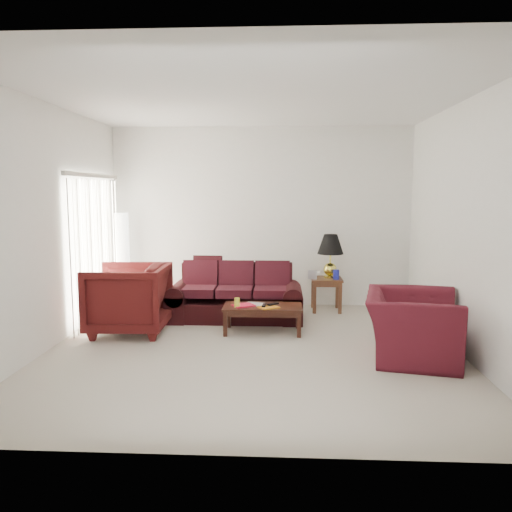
{
  "coord_description": "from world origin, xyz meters",
  "views": [
    {
      "loc": [
        0.35,
        -5.93,
        1.92
      ],
      "look_at": [
        0.0,
        0.85,
        1.05
      ],
      "focal_mm": 35.0,
      "sensor_mm": 36.0,
      "label": 1
    }
  ],
  "objects": [
    {
      "name": "magazine_red",
      "position": [
        -0.17,
        0.73,
        0.38
      ],
      "size": [
        0.35,
        0.33,
        0.02
      ],
      "primitive_type": "cube",
      "rotation": [
        0.0,
        0.0,
        0.54
      ],
      "color": "red",
      "rests_on": "coffee_table"
    },
    {
      "name": "floor_lamp",
      "position": [
        -2.28,
        2.14,
        0.8
      ],
      "size": [
        0.31,
        0.31,
        1.6
      ],
      "primitive_type": null,
      "rotation": [
        0.0,
        0.0,
        0.22
      ],
      "color": "white",
      "rests_on": "ground"
    },
    {
      "name": "sofa",
      "position": [
        -0.34,
        1.44,
        0.41
      ],
      "size": [
        2.01,
        0.87,
        0.82
      ],
      "primitive_type": null,
      "rotation": [
        0.0,
        0.0,
        0.0
      ],
      "color": "black",
      "rests_on": "ground"
    },
    {
      "name": "armchair_left",
      "position": [
        -1.74,
        0.66,
        0.48
      ],
      "size": [
        1.08,
        1.05,
        0.95
      ],
      "primitive_type": "imported",
      "rotation": [
        0.0,
        0.0,
        -1.54
      ],
      "color": "#420F0F",
      "rests_on": "ground"
    },
    {
      "name": "armchair_right",
      "position": [
        1.86,
        -0.23,
        0.38
      ],
      "size": [
        1.25,
        1.36,
        0.76
      ],
      "primitive_type": "imported",
      "rotation": [
        0.0,
        0.0,
        1.36
      ],
      "color": "#451019",
      "rests_on": "ground"
    },
    {
      "name": "blue_canister",
      "position": [
        1.22,
        1.97,
        0.61
      ],
      "size": [
        0.1,
        0.1,
        0.15
      ],
      "primitive_type": "cylinder",
      "rotation": [
        0.0,
        0.0,
        0.04
      ],
      "color": "navy",
      "rests_on": "end_table"
    },
    {
      "name": "floor",
      "position": [
        0.0,
        0.0,
        0.0
      ],
      "size": [
        5.0,
        5.0,
        0.0
      ],
      "primitive_type": "plane",
      "color": "beige",
      "rests_on": "ground"
    },
    {
      "name": "remote_a",
      "position": [
        0.12,
        0.67,
        0.4
      ],
      "size": [
        0.07,
        0.17,
        0.02
      ],
      "primitive_type": "cube",
      "rotation": [
        0.0,
        0.0,
        -0.11
      ],
      "color": "black",
      "rests_on": "coffee_table"
    },
    {
      "name": "picture_frame",
      "position": [
        0.98,
        2.21,
        0.62
      ],
      "size": [
        0.19,
        0.2,
        0.05
      ],
      "primitive_type": "cube",
      "rotation": [
        1.36,
        0.0,
        0.64
      ],
      "color": "silver",
      "rests_on": "end_table"
    },
    {
      "name": "end_table",
      "position": [
        1.08,
        2.08,
        0.27
      ],
      "size": [
        0.54,
        0.54,
        0.54
      ],
      "primitive_type": null,
      "rotation": [
        0.0,
        0.0,
        0.09
      ],
      "color": "brown",
      "rests_on": "ground"
    },
    {
      "name": "remote_b",
      "position": [
        0.24,
        0.74,
        0.4
      ],
      "size": [
        0.16,
        0.17,
        0.02
      ],
      "primitive_type": "cube",
      "rotation": [
        0.0,
        0.0,
        -0.71
      ],
      "color": "black",
      "rests_on": "coffee_table"
    },
    {
      "name": "magazine_orange",
      "position": [
        0.18,
        0.64,
        0.38
      ],
      "size": [
        0.31,
        0.29,
        0.01
      ],
      "primitive_type": "cube",
      "rotation": [
        0.0,
        0.0,
        0.56
      ],
      "color": "#BF7516",
      "rests_on": "coffee_table"
    },
    {
      "name": "magazine_white",
      "position": [
        -0.02,
        0.82,
        0.38
      ],
      "size": [
        0.29,
        0.26,
        0.01
      ],
      "primitive_type": "cube",
      "rotation": [
        0.0,
        0.0,
        -0.32
      ],
      "color": "beige",
      "rests_on": "coffee_table"
    },
    {
      "name": "blinds",
      "position": [
        -2.42,
        1.3,
        1.08
      ],
      "size": [
        0.1,
        2.0,
        2.16
      ],
      "primitive_type": "cube",
      "color": "silver",
      "rests_on": "ground"
    },
    {
      "name": "throw_pillow",
      "position": [
        -0.83,
        1.87,
        0.69
      ],
      "size": [
        0.46,
        0.24,
        0.47
      ],
      "primitive_type": "cube",
      "rotation": [
        -0.21,
        0.0,
        -0.05
      ],
      "color": "black",
      "rests_on": "sofa"
    },
    {
      "name": "clock",
      "position": [
        0.85,
        1.99,
        0.61
      ],
      "size": [
        0.15,
        0.07,
        0.14
      ],
      "primitive_type": "cube",
      "rotation": [
        0.0,
        0.0,
        -0.18
      ],
      "color": "silver",
      "rests_on": "end_table"
    },
    {
      "name": "yellow_glass",
      "position": [
        -0.24,
        0.64,
        0.44
      ],
      "size": [
        0.08,
        0.08,
        0.13
      ],
      "primitive_type": "cylinder",
      "rotation": [
        0.0,
        0.0,
        -0.13
      ],
      "color": "yellow",
      "rests_on": "coffee_table"
    },
    {
      "name": "table_lamp",
      "position": [
        1.14,
        2.13,
        0.89
      ],
      "size": [
        0.51,
        0.51,
        0.71
      ],
      "primitive_type": null,
      "rotation": [
        0.0,
        0.0,
        0.25
      ],
      "color": "gold",
      "rests_on": "end_table"
    },
    {
      "name": "coffee_table",
      "position": [
        0.1,
        0.76,
        0.19
      ],
      "size": [
        1.19,
        0.88,
        0.38
      ],
      "primitive_type": null,
      "rotation": [
        0.0,
        0.0,
        -0.36
      ],
      "color": "black",
      "rests_on": "ground"
    }
  ]
}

